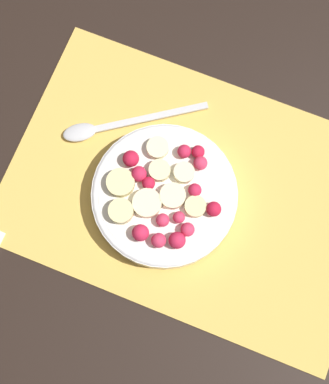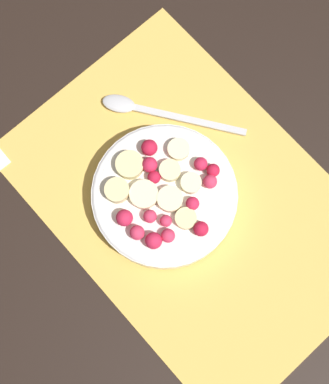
{
  "view_description": "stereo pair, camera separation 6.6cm",
  "coord_description": "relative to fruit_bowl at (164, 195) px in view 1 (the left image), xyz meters",
  "views": [
    {
      "loc": [
        0.03,
        -0.16,
        0.69
      ],
      "look_at": [
        -0.03,
        -0.02,
        0.04
      ],
      "focal_mm": 50.0,
      "sensor_mm": 36.0,
      "label": 1
    },
    {
      "loc": [
        0.08,
        -0.12,
        0.69
      ],
      "look_at": [
        -0.03,
        -0.02,
        0.04
      ],
      "focal_mm": 50.0,
      "sensor_mm": 36.0,
      "label": 2
    }
  ],
  "objects": [
    {
      "name": "spoon",
      "position": [
        -0.11,
        0.06,
        -0.02
      ],
      "size": [
        0.17,
        0.13,
        0.01
      ],
      "rotation": [
        0.0,
        0.0,
        3.75
      ],
      "color": "silver",
      "rests_on": "placemat"
    },
    {
      "name": "fruit_bowl",
      "position": [
        0.0,
        0.0,
        0.0
      ],
      "size": [
        0.19,
        0.19,
        0.05
      ],
      "color": "white",
      "rests_on": "placemat"
    },
    {
      "name": "ground_plane",
      "position": [
        0.03,
        0.02,
        -0.03
      ],
      "size": [
        3.0,
        3.0,
        0.0
      ],
      "primitive_type": "plane",
      "color": "black"
    },
    {
      "name": "placemat",
      "position": [
        0.03,
        0.02,
        -0.02
      ],
      "size": [
        0.48,
        0.32,
        0.01
      ],
      "color": "#E0B251",
      "rests_on": "ground_plane"
    }
  ]
}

